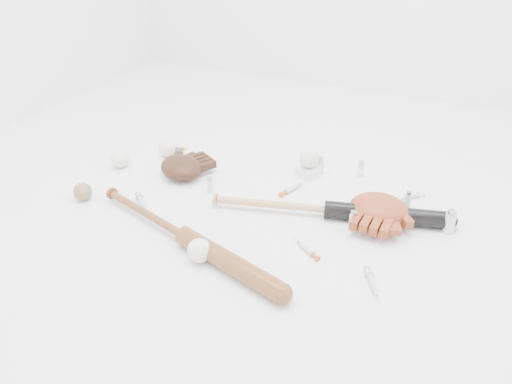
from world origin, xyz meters
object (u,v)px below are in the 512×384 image
at_px(bat_dark, 327,209).
at_px(glove_dark, 181,167).
at_px(bat_wood, 184,236).
at_px(pedestal, 308,171).

height_order(bat_dark, glove_dark, glove_dark).
height_order(bat_dark, bat_wood, same).
xyz_separation_m(bat_dark, glove_dark, (-0.65, 0.04, 0.01)).
distance_m(bat_wood, glove_dark, 0.48).
height_order(bat_wood, glove_dark, glove_dark).
relative_size(bat_wood, pedestal, 11.39).
bearing_deg(bat_wood, glove_dark, 140.19).
bearing_deg(pedestal, glove_dark, -154.98).
bearing_deg(bat_dark, pedestal, 107.13).
distance_m(bat_wood, pedestal, 0.66).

